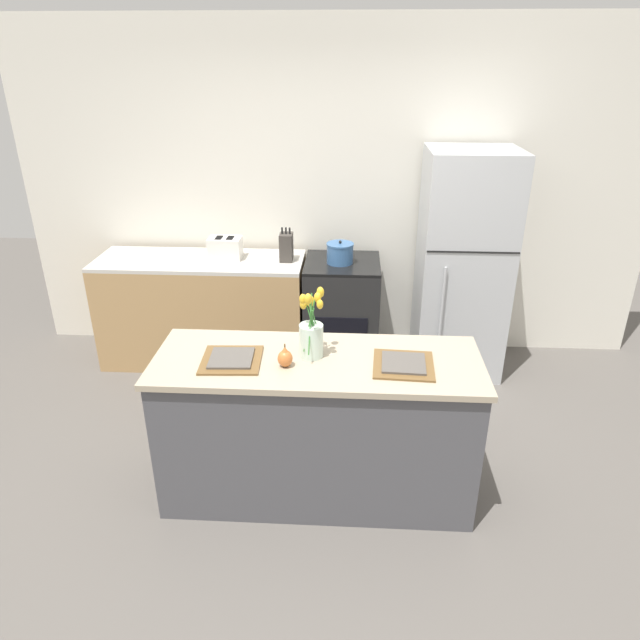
% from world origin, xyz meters
% --- Properties ---
extents(ground_plane, '(10.00, 10.00, 0.00)m').
position_xyz_m(ground_plane, '(0.00, 0.00, 0.00)').
color(ground_plane, '#59544F').
extents(back_wall, '(5.20, 0.08, 2.70)m').
position_xyz_m(back_wall, '(0.00, 2.00, 1.35)').
color(back_wall, silver).
rests_on(back_wall, ground_plane).
extents(kitchen_island, '(1.80, 0.66, 0.89)m').
position_xyz_m(kitchen_island, '(0.00, 0.00, 0.45)').
color(kitchen_island, '#4C4C51').
rests_on(kitchen_island, ground_plane).
extents(back_counter, '(1.68, 0.60, 0.90)m').
position_xyz_m(back_counter, '(-1.06, 1.60, 0.45)').
color(back_counter, tan).
rests_on(back_counter, ground_plane).
extents(stove_range, '(0.60, 0.61, 0.90)m').
position_xyz_m(stove_range, '(0.10, 1.60, 0.45)').
color(stove_range, black).
rests_on(stove_range, ground_plane).
extents(refrigerator, '(0.68, 0.67, 1.79)m').
position_xyz_m(refrigerator, '(1.05, 1.60, 0.89)').
color(refrigerator, '#B7BABC').
rests_on(refrigerator, ground_plane).
extents(flower_vase, '(0.13, 0.20, 0.41)m').
position_xyz_m(flower_vase, '(-0.04, 0.04, 1.03)').
color(flower_vase, silver).
rests_on(flower_vase, kitchen_island).
extents(pear_figurine, '(0.08, 0.08, 0.13)m').
position_xyz_m(pear_figurine, '(-0.17, -0.09, 0.95)').
color(pear_figurine, '#C66B33').
rests_on(pear_figurine, kitchen_island).
extents(plate_setting_left, '(0.34, 0.34, 0.02)m').
position_xyz_m(plate_setting_left, '(-0.46, -0.05, 0.90)').
color(plate_setting_left, brown).
rests_on(plate_setting_left, kitchen_island).
extents(plate_setting_right, '(0.34, 0.34, 0.02)m').
position_xyz_m(plate_setting_right, '(0.46, -0.05, 0.90)').
color(plate_setting_right, brown).
rests_on(plate_setting_right, kitchen_island).
extents(toaster, '(0.28, 0.18, 0.17)m').
position_xyz_m(toaster, '(-0.85, 1.64, 0.99)').
color(toaster, silver).
rests_on(toaster, back_counter).
extents(cooking_pot, '(0.21, 0.21, 0.18)m').
position_xyz_m(cooking_pot, '(0.08, 1.57, 0.99)').
color(cooking_pot, '#386093').
rests_on(cooking_pot, stove_range).
extents(knife_block, '(0.10, 0.14, 0.27)m').
position_xyz_m(knife_block, '(-0.35, 1.61, 1.02)').
color(knife_block, '#3D3833').
rests_on(knife_block, back_counter).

